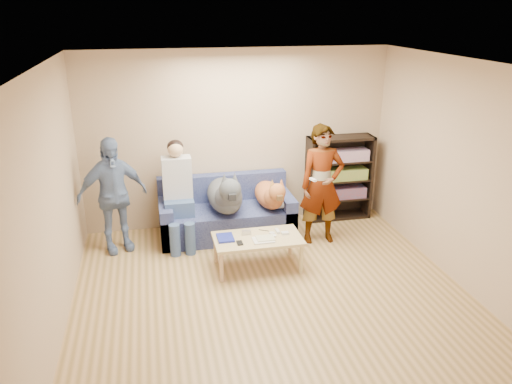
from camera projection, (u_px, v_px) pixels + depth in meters
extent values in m
plane|color=olive|center=(279.00, 310.00, 5.47)|extent=(5.00, 5.00, 0.00)
plane|color=white|center=(284.00, 68.00, 4.56)|extent=(5.00, 5.00, 0.00)
plane|color=tan|center=(237.00, 139.00, 7.30)|extent=(4.50, 0.00, 4.50)
plane|color=tan|center=(400.00, 363.00, 2.72)|extent=(4.50, 0.00, 4.50)
plane|color=tan|center=(44.00, 219.00, 4.56)|extent=(0.00, 5.00, 5.00)
plane|color=tan|center=(480.00, 184.00, 5.46)|extent=(0.00, 5.00, 5.00)
ellipsoid|color=#ADAEB2|center=(277.00, 202.00, 7.13)|extent=(0.45, 0.38, 0.16)
imported|color=gray|center=(322.00, 185.00, 6.82)|extent=(0.62, 0.42, 1.67)
imported|color=#7385B8|center=(113.00, 195.00, 6.57)|extent=(1.00, 0.66, 1.58)
cube|color=white|center=(313.00, 180.00, 6.55)|extent=(0.07, 0.12, 0.03)
cube|color=navy|center=(225.00, 238.00, 6.19)|extent=(0.20, 0.26, 0.03)
cube|color=silver|center=(263.00, 240.00, 6.14)|extent=(0.26, 0.20, 0.02)
cube|color=beige|center=(265.00, 238.00, 6.16)|extent=(0.22, 0.17, 0.01)
cube|color=#ADACB1|center=(246.00, 232.00, 6.30)|extent=(0.11, 0.06, 0.05)
cube|color=silver|center=(277.00, 231.00, 6.37)|extent=(0.04, 0.13, 0.03)
cube|color=silver|center=(285.00, 233.00, 6.31)|extent=(0.09, 0.06, 0.03)
cylinder|color=white|center=(274.00, 236.00, 6.24)|extent=(0.07, 0.07, 0.02)
cylinder|color=silver|center=(272.00, 233.00, 6.32)|extent=(0.07, 0.07, 0.02)
cylinder|color=orange|center=(259.00, 243.00, 6.07)|extent=(0.13, 0.06, 0.01)
cylinder|color=black|center=(264.00, 230.00, 6.41)|extent=(0.13, 0.08, 0.01)
cube|color=black|center=(240.00, 243.00, 6.06)|extent=(0.07, 0.12, 0.02)
cube|color=#515B93|center=(227.00, 221.00, 7.22)|extent=(1.90, 0.85, 0.42)
cube|color=#515B93|center=(223.00, 187.00, 7.38)|extent=(1.90, 0.18, 0.40)
cube|color=#515B93|center=(166.00, 221.00, 7.02)|extent=(0.18, 0.85, 0.58)
cube|color=#515B93|center=(284.00, 211.00, 7.36)|extent=(0.18, 0.85, 0.58)
cube|color=#3D5588|center=(179.00, 206.00, 6.90)|extent=(0.40, 0.38, 0.22)
cylinder|color=#3E5D8A|center=(175.00, 241.00, 6.61)|extent=(0.14, 0.14, 0.47)
cylinder|color=#39517E|center=(190.00, 240.00, 6.65)|extent=(0.14, 0.14, 0.47)
cube|color=silver|center=(177.00, 177.00, 6.86)|extent=(0.40, 0.24, 0.58)
sphere|color=tan|center=(175.00, 149.00, 6.72)|extent=(0.21, 0.21, 0.21)
ellipsoid|color=black|center=(175.00, 147.00, 6.73)|extent=(0.22, 0.22, 0.19)
ellipsoid|color=#4D5158|center=(225.00, 195.00, 7.03)|extent=(0.48, 1.00, 0.42)
sphere|color=#474950|center=(228.00, 197.00, 6.69)|extent=(0.36, 0.36, 0.36)
sphere|color=#4C5156|center=(230.00, 190.00, 6.48)|extent=(0.29, 0.29, 0.29)
cube|color=black|center=(232.00, 196.00, 6.38)|extent=(0.09, 0.14, 0.08)
cone|color=#4E5359|center=(224.00, 178.00, 6.43)|extent=(0.09, 0.09, 0.14)
cone|color=#51545C|center=(235.00, 178.00, 6.46)|extent=(0.09, 0.09, 0.14)
cylinder|color=#4D5058|center=(220.00, 188.00, 7.43)|extent=(0.06, 0.33, 0.19)
ellipsoid|color=#BE693A|center=(269.00, 195.00, 7.17)|extent=(0.38, 0.80, 0.33)
sphere|color=#A76033|center=(274.00, 197.00, 6.87)|extent=(0.29, 0.29, 0.29)
sphere|color=#A66132|center=(277.00, 192.00, 6.67)|extent=(0.23, 0.23, 0.23)
cube|color=#4F351B|center=(279.00, 197.00, 6.58)|extent=(0.07, 0.11, 0.07)
cone|color=#A97A33|center=(272.00, 183.00, 6.64)|extent=(0.07, 0.07, 0.11)
cone|color=#B96938|center=(281.00, 183.00, 6.66)|extent=(0.07, 0.07, 0.11)
cylinder|color=#C57D3C|center=(263.00, 188.00, 7.54)|extent=(0.04, 0.26, 0.15)
cube|color=tan|center=(258.00, 239.00, 6.23)|extent=(1.10, 0.60, 0.04)
cylinder|color=tan|center=(221.00, 267.00, 5.98)|extent=(0.05, 0.05, 0.38)
cylinder|color=#D0BE80|center=(301.00, 259.00, 6.18)|extent=(0.05, 0.05, 0.38)
cylinder|color=tan|center=(216.00, 249.00, 6.44)|extent=(0.05, 0.05, 0.38)
cylinder|color=#D5BA83|center=(290.00, 242.00, 6.64)|extent=(0.05, 0.05, 0.38)
cube|color=black|center=(309.00, 180.00, 7.58)|extent=(0.04, 0.34, 1.30)
cube|color=black|center=(368.00, 176.00, 7.77)|extent=(0.04, 0.34, 1.30)
cube|color=black|center=(341.00, 138.00, 7.45)|extent=(1.00, 0.34, 0.04)
cube|color=black|center=(336.00, 216.00, 7.89)|extent=(1.00, 0.34, 0.04)
cube|color=black|center=(335.00, 175.00, 7.82)|extent=(1.00, 0.02, 1.30)
cube|color=black|center=(338.00, 198.00, 7.79)|extent=(0.94, 0.32, 0.03)
cube|color=black|center=(339.00, 180.00, 7.68)|extent=(0.94, 0.32, 0.02)
cube|color=black|center=(340.00, 161.00, 7.58)|extent=(0.94, 0.32, 0.02)
cube|color=#B23333|center=(338.00, 192.00, 7.73)|extent=(0.84, 0.24, 0.17)
cube|color=gold|center=(340.00, 174.00, 7.63)|extent=(0.84, 0.24, 0.17)
cube|color=#994C99|center=(341.00, 155.00, 7.52)|extent=(0.84, 0.24, 0.17)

